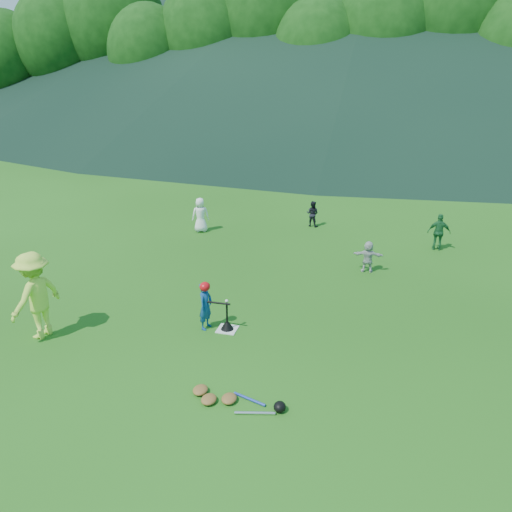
{
  "coord_description": "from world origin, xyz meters",
  "views": [
    {
      "loc": [
        3.35,
        -9.62,
        5.77
      ],
      "look_at": [
        0.0,
        2.5,
        0.9
      ],
      "focal_mm": 35.0,
      "sensor_mm": 36.0,
      "label": 1
    }
  ],
  "objects_px": {
    "fielder_a": "(200,215)",
    "fielder_b": "(312,214)",
    "fielder_c": "(439,232)",
    "batter_child": "(206,306)",
    "fielder_d": "(368,257)",
    "home_plate": "(227,329)",
    "batting_tee": "(227,325)",
    "equipment_pile": "(229,399)",
    "adult_coach": "(36,296)"
  },
  "relations": [
    {
      "from": "adult_coach",
      "to": "fielder_c",
      "type": "relative_size",
      "value": 1.64
    },
    {
      "from": "equipment_pile",
      "to": "adult_coach",
      "type": "bearing_deg",
      "value": 166.82
    },
    {
      "from": "fielder_a",
      "to": "fielder_b",
      "type": "distance_m",
      "value": 4.19
    },
    {
      "from": "fielder_b",
      "to": "equipment_pile",
      "type": "relative_size",
      "value": 0.54
    },
    {
      "from": "fielder_b",
      "to": "fielder_a",
      "type": "bearing_deg",
      "value": 35.92
    },
    {
      "from": "adult_coach",
      "to": "fielder_b",
      "type": "bearing_deg",
      "value": 164.44
    },
    {
      "from": "fielder_d",
      "to": "home_plate",
      "type": "bearing_deg",
      "value": 54.53
    },
    {
      "from": "home_plate",
      "to": "batter_child",
      "type": "xyz_separation_m",
      "value": [
        -0.5,
        -0.05,
        0.56
      ]
    },
    {
      "from": "home_plate",
      "to": "fielder_c",
      "type": "distance_m",
      "value": 8.55
    },
    {
      "from": "batter_child",
      "to": "fielder_a",
      "type": "xyz_separation_m",
      "value": [
        -2.73,
        6.65,
        0.06
      ]
    },
    {
      "from": "batter_child",
      "to": "fielder_d",
      "type": "xyz_separation_m",
      "value": [
        3.39,
        4.43,
        -0.09
      ]
    },
    {
      "from": "adult_coach",
      "to": "batting_tee",
      "type": "relative_size",
      "value": 2.95
    },
    {
      "from": "home_plate",
      "to": "batter_child",
      "type": "distance_m",
      "value": 0.75
    },
    {
      "from": "fielder_c",
      "to": "batting_tee",
      "type": "xyz_separation_m",
      "value": [
        -5.0,
        -6.9,
        -0.48
      ]
    },
    {
      "from": "batter_child",
      "to": "equipment_pile",
      "type": "distance_m",
      "value": 2.86
    },
    {
      "from": "fielder_d",
      "to": "fielder_a",
      "type": "bearing_deg",
      "value": -22.05
    },
    {
      "from": "home_plate",
      "to": "batter_child",
      "type": "bearing_deg",
      "value": -174.82
    },
    {
      "from": "adult_coach",
      "to": "equipment_pile",
      "type": "bearing_deg",
      "value": 86.4
    },
    {
      "from": "batter_child",
      "to": "fielder_b",
      "type": "relative_size",
      "value": 1.16
    },
    {
      "from": "batter_child",
      "to": "equipment_pile",
      "type": "xyz_separation_m",
      "value": [
        1.37,
        -2.46,
        -0.5
      ]
    },
    {
      "from": "batter_child",
      "to": "batting_tee",
      "type": "xyz_separation_m",
      "value": [
        0.5,
        0.05,
        -0.44
      ]
    },
    {
      "from": "fielder_b",
      "to": "equipment_pile",
      "type": "height_order",
      "value": "fielder_b"
    },
    {
      "from": "fielder_b",
      "to": "batter_child",
      "type": "bearing_deg",
      "value": 94.28
    },
    {
      "from": "adult_coach",
      "to": "fielder_a",
      "type": "distance_m",
      "value": 8.02
    },
    {
      "from": "home_plate",
      "to": "adult_coach",
      "type": "distance_m",
      "value": 4.31
    },
    {
      "from": "adult_coach",
      "to": "equipment_pile",
      "type": "height_order",
      "value": "adult_coach"
    },
    {
      "from": "home_plate",
      "to": "fielder_b",
      "type": "height_order",
      "value": "fielder_b"
    },
    {
      "from": "equipment_pile",
      "to": "fielder_c",
      "type": "bearing_deg",
      "value": 66.31
    },
    {
      "from": "batter_child",
      "to": "adult_coach",
      "type": "xyz_separation_m",
      "value": [
        -3.46,
        -1.33,
        0.44
      ]
    },
    {
      "from": "batter_child",
      "to": "fielder_b",
      "type": "bearing_deg",
      "value": 2.84
    },
    {
      "from": "fielder_a",
      "to": "batting_tee",
      "type": "bearing_deg",
      "value": 92.1
    },
    {
      "from": "batting_tee",
      "to": "equipment_pile",
      "type": "distance_m",
      "value": 2.65
    },
    {
      "from": "fielder_d",
      "to": "adult_coach",
      "type": "bearing_deg",
      "value": 37.95
    },
    {
      "from": "fielder_b",
      "to": "fielder_c",
      "type": "bearing_deg",
      "value": 173.78
    },
    {
      "from": "adult_coach",
      "to": "equipment_pile",
      "type": "xyz_separation_m",
      "value": [
        4.84,
        -1.13,
        -0.94
      ]
    },
    {
      "from": "fielder_c",
      "to": "batting_tee",
      "type": "bearing_deg",
      "value": 54.23
    },
    {
      "from": "fielder_b",
      "to": "adult_coach",
      "type": "bearing_deg",
      "value": 76.55
    },
    {
      "from": "fielder_a",
      "to": "fielder_b",
      "type": "xyz_separation_m",
      "value": [
        3.82,
        1.72,
        -0.14
      ]
    },
    {
      "from": "fielder_c",
      "to": "batting_tee",
      "type": "relative_size",
      "value": 1.79
    },
    {
      "from": "batter_child",
      "to": "fielder_d",
      "type": "distance_m",
      "value": 5.58
    },
    {
      "from": "fielder_c",
      "to": "fielder_d",
      "type": "relative_size",
      "value": 1.29
    },
    {
      "from": "adult_coach",
      "to": "fielder_b",
      "type": "height_order",
      "value": "adult_coach"
    },
    {
      "from": "fielder_d",
      "to": "equipment_pile",
      "type": "distance_m",
      "value": 7.19
    },
    {
      "from": "adult_coach",
      "to": "batting_tee",
      "type": "distance_m",
      "value": 4.28
    },
    {
      "from": "fielder_a",
      "to": "fielder_d",
      "type": "xyz_separation_m",
      "value": [
        6.12,
        -2.22,
        -0.16
      ]
    },
    {
      "from": "batter_child",
      "to": "fielder_c",
      "type": "bearing_deg",
      "value": -28.11
    },
    {
      "from": "fielder_a",
      "to": "fielder_c",
      "type": "bearing_deg",
      "value": 158.1
    },
    {
      "from": "fielder_b",
      "to": "equipment_pile",
      "type": "distance_m",
      "value": 10.85
    },
    {
      "from": "fielder_c",
      "to": "fielder_b",
      "type": "bearing_deg",
      "value": -17.77
    },
    {
      "from": "fielder_a",
      "to": "fielder_c",
      "type": "xyz_separation_m",
      "value": [
        8.23,
        0.29,
        -0.02
      ]
    }
  ]
}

